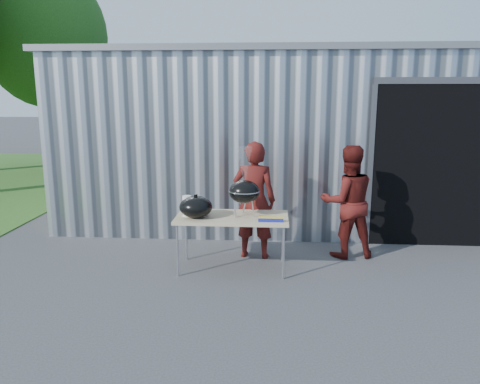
# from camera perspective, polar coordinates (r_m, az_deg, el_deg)

# --- Properties ---
(ground) EXTENTS (80.00, 80.00, 0.00)m
(ground) POSITION_cam_1_polar(r_m,az_deg,el_deg) (6.12, -1.43, -10.82)
(ground) COLOR #3A3A3D
(building) EXTENTS (8.20, 6.20, 3.10)m
(building) POSITION_cam_1_polar(r_m,az_deg,el_deg) (10.24, 6.12, 7.28)
(building) COLOR silver
(building) RESTS_ON ground
(tree_far) EXTENTS (3.75, 3.75, 6.21)m
(tree_far) POSITION_cam_1_polar(r_m,az_deg,el_deg) (16.30, -22.67, 17.01)
(tree_far) COLOR #442D19
(tree_far) RESTS_ON ground
(folding_table) EXTENTS (1.50, 0.75, 0.75)m
(folding_table) POSITION_cam_1_polar(r_m,az_deg,el_deg) (6.30, -0.97, -3.30)
(folding_table) COLOR tan
(folding_table) RESTS_ON ground
(kettle_grill) EXTENTS (0.42, 0.42, 0.93)m
(kettle_grill) POSITION_cam_1_polar(r_m,az_deg,el_deg) (6.20, 0.53, 0.87)
(kettle_grill) COLOR black
(kettle_grill) RESTS_ON folding_table
(grill_lid) EXTENTS (0.44, 0.44, 0.32)m
(grill_lid) POSITION_cam_1_polar(r_m,az_deg,el_deg) (6.21, -5.40, -1.81)
(grill_lid) COLOR black
(grill_lid) RESTS_ON folding_table
(paper_towels) EXTENTS (0.12, 0.12, 0.28)m
(paper_towels) POSITION_cam_1_polar(r_m,az_deg,el_deg) (6.28, -6.47, -1.71)
(paper_towels) COLOR white
(paper_towels) RESTS_ON folding_table
(white_tub) EXTENTS (0.20, 0.15, 0.10)m
(white_tub) POSITION_cam_1_polar(r_m,az_deg,el_deg) (6.55, -5.61, -1.94)
(white_tub) COLOR white
(white_tub) RESTS_ON folding_table
(foil_box) EXTENTS (0.32, 0.05, 0.06)m
(foil_box) POSITION_cam_1_polar(r_m,az_deg,el_deg) (6.01, 3.77, -3.35)
(foil_box) COLOR navy
(foil_box) RESTS_ON folding_table
(person_cook) EXTENTS (0.67, 0.48, 1.71)m
(person_cook) POSITION_cam_1_polar(r_m,az_deg,el_deg) (6.75, 1.74, -1.00)
(person_cook) COLOR #4C1310
(person_cook) RESTS_ON ground
(person_bystander) EXTENTS (0.89, 0.75, 1.65)m
(person_bystander) POSITION_cam_1_polar(r_m,az_deg,el_deg) (6.96, 13.00, -1.17)
(person_bystander) COLOR #4C1310
(person_bystander) RESTS_ON ground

